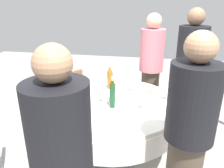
% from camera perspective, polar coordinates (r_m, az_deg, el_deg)
% --- Properties ---
extents(ground_plane, '(10.00, 10.00, 0.00)m').
position_cam_1_polar(ground_plane, '(2.82, 0.00, -18.10)').
color(ground_plane, gray).
extents(dining_table, '(1.47, 1.47, 0.74)m').
position_cam_1_polar(dining_table, '(2.49, 0.00, -7.41)').
color(dining_table, white).
rests_on(dining_table, ground_plane).
extents(bottle_amber_mid, '(0.07, 0.07, 0.30)m').
position_cam_1_polar(bottle_amber_mid, '(2.71, -0.54, 1.59)').
color(bottle_amber_mid, '#8C5619').
rests_on(bottle_amber_mid, dining_table).
extents(bottle_brown_north, '(0.07, 0.07, 0.28)m').
position_cam_1_polar(bottle_brown_north, '(2.35, 0.14, -1.72)').
color(bottle_brown_north, '#593314').
rests_on(bottle_brown_north, dining_table).
extents(bottle_dark_green_west, '(0.06, 0.06, 0.30)m').
position_cam_1_polar(bottle_dark_green_west, '(2.23, 0.09, -2.70)').
color(bottle_dark_green_west, '#194728').
rests_on(bottle_dark_green_west, dining_table).
extents(bottle_amber_left, '(0.07, 0.07, 0.31)m').
position_cam_1_polar(bottle_amber_left, '(2.20, -7.40, -3.10)').
color(bottle_amber_left, '#8C5619').
rests_on(bottle_amber_left, dining_table).
extents(wine_glass_left, '(0.07, 0.07, 0.15)m').
position_cam_1_polar(wine_glass_left, '(2.23, 7.98, -3.82)').
color(wine_glass_left, white).
rests_on(wine_glass_left, dining_table).
extents(wine_glass_near, '(0.07, 0.07, 0.16)m').
position_cam_1_polar(wine_glass_near, '(2.63, 5.39, 0.44)').
color(wine_glass_near, white).
rests_on(wine_glass_near, dining_table).
extents(wine_glass_inner, '(0.07, 0.07, 0.14)m').
position_cam_1_polar(wine_glass_inner, '(2.36, -2.64, -2.64)').
color(wine_glass_inner, white).
rests_on(wine_glass_inner, dining_table).
extents(wine_glass_south, '(0.06, 0.06, 0.16)m').
position_cam_1_polar(wine_glass_south, '(2.67, -7.86, 0.56)').
color(wine_glass_south, white).
rests_on(wine_glass_south, dining_table).
extents(wine_glass_front, '(0.07, 0.07, 0.15)m').
position_cam_1_polar(wine_glass_front, '(2.48, 14.01, -1.62)').
color(wine_glass_front, white).
rests_on(wine_glass_front, dining_table).
extents(plate_front, '(0.25, 0.25, 0.02)m').
position_cam_1_polar(plate_front, '(2.13, 4.08, -7.93)').
color(plate_front, white).
rests_on(plate_front, dining_table).
extents(plate_right, '(0.26, 0.26, 0.04)m').
position_cam_1_polar(plate_right, '(2.56, -10.21, -3.02)').
color(plate_right, white).
rests_on(plate_right, dining_table).
extents(plate_rear, '(0.22, 0.22, 0.04)m').
position_cam_1_polar(plate_rear, '(2.63, 9.59, -2.28)').
color(plate_rear, white).
rests_on(plate_rear, dining_table).
extents(knife_north, '(0.12, 0.15, 0.00)m').
position_cam_1_polar(knife_north, '(2.61, -3.64, -2.38)').
color(knife_north, silver).
rests_on(knife_north, dining_table).
extents(fork_west, '(0.11, 0.16, 0.00)m').
position_cam_1_polar(fork_west, '(2.03, -2.29, -9.61)').
color(fork_west, silver).
rests_on(fork_west, dining_table).
extents(folded_napkin, '(0.18, 0.18, 0.02)m').
position_cam_1_polar(folded_napkin, '(2.89, 3.71, 0.17)').
color(folded_napkin, white).
rests_on(folded_napkin, dining_table).
extents(person_mid, '(0.34, 0.34, 1.70)m').
position_cam_1_polar(person_mid, '(2.82, 19.07, 1.51)').
color(person_mid, '#26262B').
rests_on(person_mid, ground_plane).
extents(person_north, '(0.34, 0.34, 1.61)m').
position_cam_1_polar(person_north, '(1.71, 18.92, -13.43)').
color(person_north, '#4C3F33').
rests_on(person_north, ground_plane).
extents(person_west, '(0.34, 0.34, 1.61)m').
position_cam_1_polar(person_west, '(3.27, 10.02, 4.09)').
color(person_west, '#4C3F33').
rests_on(person_west, ground_plane).
extents(chair_inner, '(0.56, 0.56, 0.87)m').
position_cam_1_polar(chair_inner, '(3.21, -11.51, -2.61)').
color(chair_inner, brown).
rests_on(chair_inner, ground_plane).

